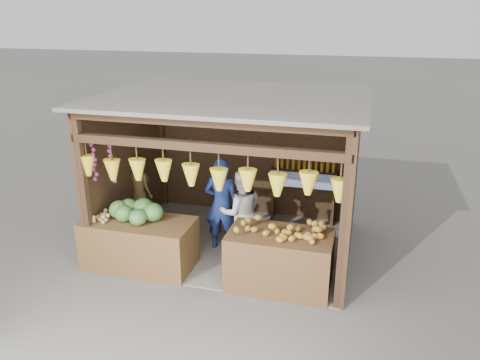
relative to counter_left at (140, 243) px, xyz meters
The scene contains 12 objects.
ground 1.72m from the counter_left, 41.45° to the left, with size 80.00×80.00×0.00m, color #514F49.
stall_structure 2.06m from the counter_left, 41.11° to the left, with size 4.30×3.30×2.66m.
back_shelf 3.36m from the counter_left, 46.07° to the left, with size 1.25×0.32×1.32m.
counter_left is the anchor object (origin of this frame).
counter_right 2.29m from the counter_left, ahead, with size 1.54×0.85×0.86m, color #453117.
stool 1.44m from the counter_left, 115.34° to the left, with size 0.34×0.34×0.32m, color black.
man_standing 1.50m from the counter_left, 39.38° to the left, with size 0.60×0.40×1.66m, color navy.
woman_standing 1.74m from the counter_left, 29.97° to the left, with size 0.74×0.57×1.51m, color silver.
vendor_seated 1.50m from the counter_left, 115.34° to the left, with size 0.55×0.36×1.12m, color brown.
melon_pile 0.57m from the counter_left, 159.16° to the left, with size 1.00×0.50×0.32m, color #134A13, non-canonical shape.
tanfruit_pile 0.75m from the counter_left, behind, with size 0.34×0.40×0.13m, color #9E8049, non-canonical shape.
mango_pile 2.37m from the counter_left, ahead, with size 1.40×0.64×0.22m, color #D1581B, non-canonical shape.
Camera 1 is at (2.09, -7.20, 3.91)m, focal length 35.00 mm.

